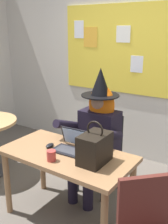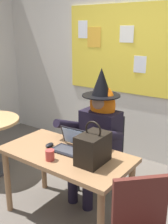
% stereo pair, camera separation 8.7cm
% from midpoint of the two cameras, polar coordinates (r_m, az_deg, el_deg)
% --- Properties ---
extents(wall_back_bulletin, '(5.21, 1.87, 2.89)m').
position_cam_midpoint_polar(wall_back_bulletin, '(3.74, 11.62, 11.36)').
color(wall_back_bulletin, beige).
rests_on(wall_back_bulletin, ground).
extents(desk_main, '(1.25, 0.65, 0.72)m').
position_cam_midpoint_polar(desk_main, '(2.56, -4.71, -10.82)').
color(desk_main, '#8E6642').
rests_on(desk_main, ground).
extents(chair_at_desk, '(0.45, 0.45, 0.90)m').
position_cam_midpoint_polar(chair_at_desk, '(3.12, 3.15, -7.71)').
color(chair_at_desk, black).
rests_on(chair_at_desk, ground).
extents(person_costumed, '(0.60, 0.67, 1.44)m').
position_cam_midpoint_polar(person_costumed, '(2.91, 1.90, -3.42)').
color(person_costumed, black).
rests_on(person_costumed, ground).
extents(laptop, '(0.34, 0.27, 0.20)m').
position_cam_midpoint_polar(laptop, '(2.55, -3.48, -7.16)').
color(laptop, black).
rests_on(laptop, desk_main).
extents(computer_mouse, '(0.07, 0.11, 0.03)m').
position_cam_midpoint_polar(computer_mouse, '(2.64, -8.26, -7.09)').
color(computer_mouse, black).
rests_on(computer_mouse, desk_main).
extents(handbag, '(0.20, 0.30, 0.38)m').
position_cam_midpoint_polar(handbag, '(2.29, 1.21, -7.71)').
color(handbag, black).
rests_on(handbag, desk_main).
extents(coffee_mug, '(0.08, 0.08, 0.09)m').
position_cam_midpoint_polar(coffee_mug, '(2.38, -8.04, -9.22)').
color(coffee_mug, '#B23833').
rests_on(coffee_mug, desk_main).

